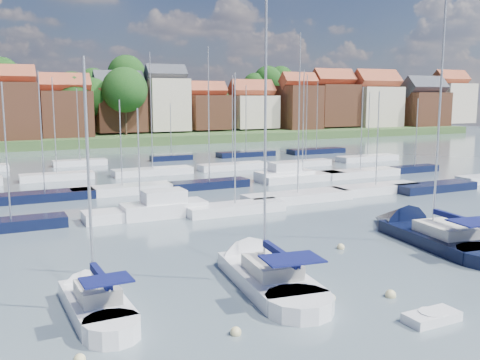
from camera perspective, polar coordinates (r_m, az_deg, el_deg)
ground at (r=65.71m, az=-9.01°, el=0.09°), size 260.00×260.00×0.00m
sailboat_left at (r=27.05m, az=-15.50°, el=-12.20°), size 2.72×9.31×12.68m
sailboat_centre at (r=30.39m, az=1.87°, el=-9.53°), size 4.73×12.65×16.74m
sailboat_navy at (r=40.44m, az=18.61°, el=-5.32°), size 5.28×14.20×19.09m
tender at (r=26.07m, az=19.77°, el=-13.60°), size 2.59×1.23×0.56m
buoy_b at (r=23.52m, az=-0.46°, el=-16.16°), size 0.49×0.49×0.49m
buoy_c at (r=27.44m, az=9.66°, el=-12.52°), size 0.46×0.46×0.46m
buoy_d at (r=28.49m, az=15.75°, el=-11.91°), size 0.55×0.55×0.55m
buoy_e at (r=36.20m, az=10.69°, el=-7.22°), size 0.51×0.51×0.51m
marina_field at (r=61.67m, az=-6.02°, el=-0.02°), size 79.62×41.41×15.93m
far_shore_town at (r=156.38m, az=-18.22°, el=6.52°), size 212.46×90.00×22.27m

